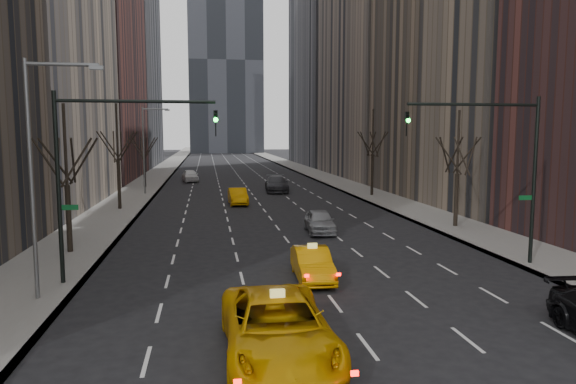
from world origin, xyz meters
name	(u,v)px	position (x,y,z in m)	size (l,w,h in m)	color
sidewalk_left	(157,175)	(-12.25, 70.00, 0.07)	(4.50, 320.00, 0.15)	slate
sidewalk_right	(314,173)	(12.25, 70.00, 0.07)	(4.50, 320.00, 0.15)	slate
bld_left_far	(81,20)	(-21.50, 66.00, 22.00)	(14.00, 28.00, 44.00)	brown
bld_left_deep	(116,11)	(-21.50, 96.00, 30.00)	(14.00, 30.00, 60.00)	slate
bld_right_far	(385,6)	(21.50, 64.00, 25.00)	(14.00, 28.00, 50.00)	gray
bld_right_deep	(334,23)	(21.50, 95.00, 29.00)	(14.00, 30.00, 58.00)	slate
tree_lw_b	(67,185)	(-12.00, 18.00, 3.72)	(3.36, 3.50, 7.82)	black
tree_lw_c	(118,162)	(-12.00, 34.00, 4.04)	(3.36, 3.50, 8.74)	black
tree_lw_d	(144,158)	(-12.00, 52.00, 3.56)	(3.36, 3.50, 7.36)	black
tree_rw_b	(457,174)	(12.00, 22.00, 3.72)	(3.36, 3.50, 7.82)	black
tree_rw_c	(372,157)	(12.00, 40.00, 4.04)	(3.36, 3.50, 8.74)	black
traffic_mast_left	(100,156)	(-9.11, 12.00, 5.49)	(6.69, 0.39, 8.00)	black
traffic_mast_right	(503,153)	(9.11, 12.00, 5.49)	(6.69, 0.39, 8.00)	black
streetlight_near	(40,155)	(-10.84, 10.00, 5.62)	(2.83, 0.22, 9.00)	slate
streetlight_far	(147,141)	(-10.84, 45.00, 5.62)	(2.83, 0.22, 9.00)	slate
taxi_suv	(278,328)	(-2.80, 3.59, 0.91)	(3.02, 6.54, 1.82)	#D69604
taxi_sedan	(312,264)	(-0.19, 11.33, 0.70)	(1.48, 4.26, 1.40)	orange
silver_sedan_ahead	(320,221)	(2.51, 21.88, 0.74)	(1.75, 4.35, 1.48)	#919398
far_taxi	(238,196)	(-1.98, 36.15, 0.74)	(1.57, 4.49, 1.48)	orange
far_suv_grey	(277,184)	(2.89, 45.71, 0.87)	(2.44, 6.01, 1.74)	#323238
far_car_white	(190,176)	(-6.93, 59.24, 0.82)	(1.93, 4.79, 1.63)	white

